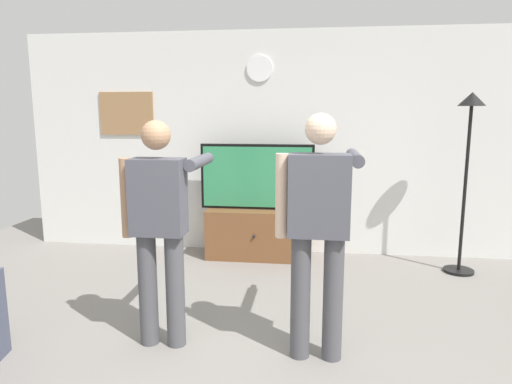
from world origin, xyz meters
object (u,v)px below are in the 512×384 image
tv_stand (257,234)px  floor_lamp (468,146)px  framed_picture (127,113)px  person_standing_nearer_couch (318,223)px  person_standing_nearer_lamp (160,222)px  television (257,177)px  wall_clock (260,69)px

tv_stand → floor_lamp: floor_lamp is taller
tv_stand → floor_lamp: (2.27, -0.23, 1.09)m
framed_picture → person_standing_nearer_couch: 3.54m
tv_stand → framed_picture: bearing=170.1°
tv_stand → person_standing_nearer_lamp: 2.30m
floor_lamp → person_standing_nearer_lamp: 3.35m
television → person_standing_nearer_lamp: person_standing_nearer_lamp is taller
framed_picture → floor_lamp: size_ratio=0.36×
person_standing_nearer_couch → framed_picture: bearing=133.7°
framed_picture → wall_clock: bearing=-0.2°
floor_lamp → person_standing_nearer_couch: (-1.56, -1.98, -0.40)m
tv_stand → person_standing_nearer_lamp: bearing=-101.4°
tv_stand → floor_lamp: bearing=-5.9°
tv_stand → television: (0.00, 0.05, 0.68)m
tv_stand → person_standing_nearer_couch: bearing=-72.2°
wall_clock → television: bearing=-90.0°
television → floor_lamp: 2.33m
floor_lamp → person_standing_nearer_lamp: size_ratio=1.15×
person_standing_nearer_couch → wall_clock: bearing=105.9°
framed_picture → floor_lamp: bearing=-7.6°
floor_lamp → framed_picture: bearing=172.4°
tv_stand → television: size_ratio=0.88×
television → floor_lamp: size_ratio=0.69×
television → wall_clock: bearing=90.0°
wall_clock → floor_lamp: wall_clock is taller
tv_stand → wall_clock: wall_clock is taller
person_standing_nearer_lamp → tv_stand: bearing=78.6°
person_standing_nearer_lamp → wall_clock: bearing=79.9°
person_standing_nearer_couch → television: bearing=107.5°
person_standing_nearer_lamp → person_standing_nearer_couch: (1.15, -0.05, 0.04)m
framed_picture → person_standing_nearer_lamp: 2.86m
television → person_standing_nearer_lamp: (-0.44, -2.21, -0.03)m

